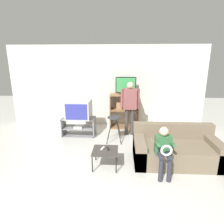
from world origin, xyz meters
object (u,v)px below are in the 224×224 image
Objects in this scene: remote_control_black at (108,149)px; couch at (175,150)px; remote_control_white at (103,148)px; person_standing_adult at (130,104)px; snack_table at (105,152)px; folding_stool at (114,122)px; person_seated_child at (164,148)px; tv_stand at (79,127)px; television_main at (79,109)px; television_flat at (126,86)px; media_shelf at (124,111)px.

couch is at bearing -4.60° from remote_control_black.
remote_control_black is 0.08× the size of couch.
person_standing_adult is (0.60, 1.72, 0.56)m from remote_control_white.
snack_table is 3.53× the size of remote_control_white.
folding_stool is 0.74× the size of person_seated_child.
couch is at bearing -57.74° from person_standing_adult.
person_standing_adult is at bearing 59.68° from remote_control_black.
couch reaches higher than tv_stand.
person_standing_adult reaches higher than person_seated_child.
folding_stool is at bearing -128.74° from person_standing_adult.
couch is 1.87m from person_standing_adult.
television_main is 2.76m from person_seated_child.
couch reaches higher than remote_control_white.
snack_table is at bearing -100.08° from television_flat.
snack_table is at bearing -148.04° from remote_control_black.
folding_stool is at bearing -20.84° from tv_stand.
snack_table is at bearing -28.97° from remote_control_white.
remote_control_white is (-0.19, -1.20, -0.19)m from folding_stool.
tv_stand is at bearing 106.95° from remote_control_black.
person_standing_adult is (-0.93, 1.48, 0.67)m from couch.
person_standing_adult reaches higher than media_shelf.
tv_stand is at bearing 137.01° from person_seated_child.
couch reaches higher than folding_stool.
snack_table is 1.51m from couch.
couch is at bearing 55.03° from person_seated_child.
snack_table is at bearing -61.56° from television_main.
television_main is at bearing 118.44° from snack_table.
snack_table is 1.15m from person_seated_child.
remote_control_black is 1.11m from person_seated_child.
couch is at bearing 27.12° from remote_control_white.
tv_stand is 0.61× the size of person_standing_adult.
folding_stool is 1.22m from remote_control_white.
snack_table is 0.09m from remote_control_black.
remote_control_white is 1.56m from couch.
remote_control_black is at bearing 15.83° from remote_control_white.
tv_stand is 1.85× the size of snack_table.
person_standing_adult is 2.12m from person_seated_child.
television_flat is at bearing 29.89° from tv_stand.
remote_control_white reaches higher than snack_table.
person_standing_adult is at bearing 105.55° from person_seated_child.
snack_table is 3.53× the size of remote_control_black.
snack_table is (-0.43, -2.43, -1.02)m from television_flat.
remote_control_white is at bearing 163.25° from remote_control_black.
person_seated_child reaches higher than snack_table.
television_main is 1.85m from remote_control_white.
couch is (2.38, -1.36, -0.51)m from television_main.
folding_stool reaches higher than snack_table.
television_flat reaches higher than folding_stool.
television_flat is 1.45m from folding_stool.
media_shelf is 2.39m from couch.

